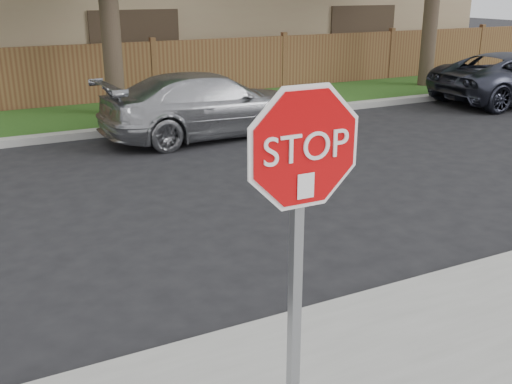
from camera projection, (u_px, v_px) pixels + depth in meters
ground at (124, 366)px, 5.00m from camera, size 90.00×90.00×0.00m
far_curb at (13, 142)px, 11.83m from camera, size 70.00×0.30×0.15m
grass_strip at (4, 126)px, 13.22m from camera, size 70.00×3.00×0.12m
stop_sign at (301, 200)px, 3.49m from camera, size 1.01×0.13×2.55m
sedan_right at (210, 105)px, 12.40m from camera, size 4.65×2.09×1.32m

